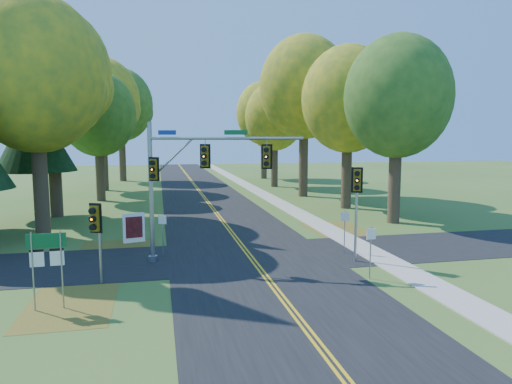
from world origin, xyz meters
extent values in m
plane|color=#385E21|center=(0.00, 0.00, 0.00)|extent=(160.00, 160.00, 0.00)
cube|color=black|center=(0.00, 0.00, 0.01)|extent=(8.00, 160.00, 0.02)
cube|color=black|center=(0.00, 2.00, 0.01)|extent=(60.00, 6.00, 0.02)
cube|color=gold|center=(-0.10, 0.00, 0.03)|extent=(0.10, 160.00, 0.01)
cube|color=gold|center=(0.10, 0.00, 0.03)|extent=(0.10, 160.00, 0.01)
cube|color=#9E998E|center=(6.20, 0.00, 0.03)|extent=(1.60, 160.00, 0.06)
cube|color=brown|center=(-6.50, 4.00, 0.01)|extent=(4.00, 6.00, 0.00)
cube|color=brown|center=(6.80, 6.00, 0.01)|extent=(3.50, 8.00, 0.00)
cube|color=brown|center=(-7.50, -3.00, 0.01)|extent=(3.00, 5.00, 0.00)
cylinder|color=#38281C|center=(-11.20, 9.30, 3.38)|extent=(0.86, 0.86, 6.75)
ellipsoid|color=gold|center=(-11.20, 9.30, 9.55)|extent=(8.00, 8.00, 9.20)
sphere|color=gold|center=(-9.60, 10.50, 8.75)|extent=(4.80, 4.80, 4.80)
sphere|color=gold|center=(-12.60, 8.50, 10.35)|extent=(4.40, 4.40, 4.40)
cylinder|color=#38281C|center=(11.50, 8.70, 3.04)|extent=(0.83, 0.83, 6.08)
ellipsoid|color=#4E7925|center=(11.50, 8.70, 8.60)|extent=(7.20, 7.20, 8.28)
sphere|color=#4E7925|center=(12.94, 9.78, 7.88)|extent=(4.32, 4.32, 4.32)
sphere|color=#4E7925|center=(10.24, 7.98, 9.32)|extent=(3.96, 3.96, 3.96)
cylinder|color=#38281C|center=(-11.80, 16.20, 3.71)|extent=(0.89, 0.89, 7.42)
ellipsoid|color=gold|center=(-11.80, 16.20, 10.43)|extent=(8.60, 8.60, 9.89)
sphere|color=gold|center=(-10.08, 17.49, 9.57)|extent=(5.16, 5.16, 5.16)
sphere|color=gold|center=(-13.30, 15.34, 11.29)|extent=(4.73, 4.73, 4.73)
cylinder|color=#38281C|center=(10.90, 15.50, 3.15)|extent=(0.84, 0.84, 6.30)
ellipsoid|color=gold|center=(10.90, 15.50, 8.96)|extent=(7.60, 7.60, 8.74)
sphere|color=gold|center=(12.42, 16.64, 8.20)|extent=(4.56, 4.56, 4.56)
sphere|color=gold|center=(9.57, 14.74, 9.72)|extent=(4.18, 4.18, 4.18)
cylinder|color=#38281C|center=(-9.60, 24.40, 2.81)|extent=(0.81, 0.81, 5.62)
ellipsoid|color=#4E7925|center=(-9.60, 24.40, 8.00)|extent=(6.80, 6.80, 7.82)
sphere|color=#4E7925|center=(-8.24, 25.42, 7.33)|extent=(4.08, 4.08, 4.08)
sphere|color=#4E7925|center=(-10.79, 23.72, 8.69)|extent=(3.74, 3.74, 3.74)
cylinder|color=#38281C|center=(9.80, 23.60, 3.83)|extent=(0.90, 0.90, 7.65)
ellipsoid|color=gold|center=(9.80, 23.60, 10.73)|extent=(8.80, 8.80, 10.12)
sphere|color=gold|center=(11.56, 24.92, 9.85)|extent=(5.28, 5.28, 5.28)
sphere|color=gold|center=(8.26, 22.72, 11.61)|extent=(4.84, 4.84, 4.84)
cylinder|color=#38281C|center=(-10.20, 33.10, 3.49)|extent=(0.87, 0.87, 6.98)
ellipsoid|color=gold|center=(-10.20, 33.10, 9.85)|extent=(8.20, 8.20, 9.43)
sphere|color=gold|center=(-8.56, 34.33, 9.03)|extent=(4.92, 4.92, 4.92)
sphere|color=gold|center=(-11.63, 32.28, 10.67)|extent=(4.51, 4.51, 4.51)
cylinder|color=#38281C|center=(9.20, 32.80, 2.93)|extent=(0.82, 0.82, 5.85)
ellipsoid|color=gold|center=(9.20, 32.80, 8.30)|extent=(7.00, 7.00, 8.05)
sphere|color=gold|center=(10.60, 33.85, 7.60)|extent=(4.20, 4.20, 4.20)
sphere|color=gold|center=(7.97, 32.10, 9.00)|extent=(3.85, 3.85, 3.85)
cylinder|color=#38281C|center=(-9.00, 44.00, 3.60)|extent=(0.88, 0.88, 7.20)
ellipsoid|color=#4E7925|center=(-9.00, 44.00, 10.14)|extent=(8.40, 8.40, 9.66)
sphere|color=#4E7925|center=(-7.32, 45.26, 9.30)|extent=(5.04, 5.04, 5.04)
sphere|color=#4E7925|center=(-10.47, 43.16, 10.98)|extent=(4.62, 4.62, 4.62)
cylinder|color=#38281C|center=(10.40, 43.50, 3.26)|extent=(0.85, 0.85, 6.53)
ellipsoid|color=gold|center=(10.40, 43.50, 9.26)|extent=(7.80, 7.80, 8.97)
sphere|color=gold|center=(11.96, 44.67, 8.47)|extent=(4.68, 4.68, 4.68)
sphere|color=gold|center=(9.04, 42.72, 10.04)|extent=(4.29, 4.29, 4.29)
cylinder|color=#38281C|center=(-13.00, 16.00, 1.71)|extent=(0.50, 0.50, 3.42)
cone|color=black|center=(-13.00, 16.00, 6.15)|extent=(5.60, 5.60, 5.45)
cone|color=black|center=(-13.00, 16.00, 10.04)|extent=(4.57, 4.57, 5.45)
cone|color=black|center=(-13.00, 16.00, 13.94)|extent=(3.55, 3.55, 5.45)
cylinder|color=gray|center=(-4.70, 2.00, 3.30)|extent=(0.21, 0.21, 6.59)
cylinder|color=gray|center=(-4.70, 2.00, 0.14)|extent=(0.41, 0.41, 0.28)
cylinder|color=gray|center=(-1.40, 0.73, 5.84)|extent=(6.64, 2.66, 0.13)
cylinder|color=gray|center=(-3.73, 1.63, 4.90)|extent=(2.02, 0.85, 1.95)
cylinder|color=gray|center=(-2.24, 1.05, 5.67)|extent=(0.04, 0.04, 0.34)
cube|color=#72590C|center=(-2.24, 1.05, 5.03)|extent=(0.40, 0.38, 0.94)
cube|color=black|center=(-2.24, 1.05, 5.03)|extent=(0.47, 0.20, 1.11)
sphere|color=orange|center=(-2.31, 0.85, 5.03)|extent=(0.17, 0.17, 0.17)
cylinder|color=black|center=(-2.31, 0.85, 5.33)|extent=(0.27, 0.22, 0.23)
cylinder|color=black|center=(-2.31, 0.85, 5.03)|extent=(0.27, 0.22, 0.23)
cylinder|color=black|center=(-2.31, 0.85, 4.73)|extent=(0.27, 0.22, 0.23)
cylinder|color=gray|center=(0.40, 0.03, 5.67)|extent=(0.04, 0.04, 0.34)
cube|color=#72590C|center=(0.40, 0.03, 5.03)|extent=(0.40, 0.38, 0.94)
cube|color=black|center=(0.40, 0.03, 5.03)|extent=(0.47, 0.20, 1.11)
sphere|color=orange|center=(0.32, -0.17, 5.03)|extent=(0.17, 0.17, 0.17)
cylinder|color=black|center=(0.32, -0.17, 5.33)|extent=(0.27, 0.22, 0.23)
cylinder|color=black|center=(0.32, -0.17, 5.03)|extent=(0.27, 0.22, 0.23)
cylinder|color=black|center=(0.32, -0.17, 4.73)|extent=(0.27, 0.22, 0.23)
cube|color=#72590C|center=(-4.53, 1.78, 4.43)|extent=(0.40, 0.38, 0.94)
cube|color=black|center=(-4.53, 1.78, 4.43)|extent=(0.47, 0.20, 1.11)
sphere|color=orange|center=(-4.61, 1.58, 4.43)|extent=(0.17, 0.17, 0.17)
cylinder|color=black|center=(-4.61, 1.58, 4.73)|extent=(0.27, 0.22, 0.23)
cylinder|color=black|center=(-4.61, 1.58, 4.43)|extent=(0.27, 0.22, 0.23)
cylinder|color=black|center=(-4.61, 1.58, 4.13)|extent=(0.27, 0.22, 0.23)
cube|color=navy|center=(-3.91, 1.70, 6.10)|extent=(0.80, 0.34, 0.21)
cube|color=#0C5926|center=(-0.92, 0.54, 6.10)|extent=(0.98, 0.41, 0.21)
cylinder|color=#9799A0|center=(4.74, 0.02, 2.21)|extent=(0.12, 0.12, 4.42)
cube|color=#72590C|center=(4.64, -0.18, 3.92)|extent=(0.44, 0.42, 1.01)
cube|color=black|center=(4.64, -0.18, 3.92)|extent=(0.49, 0.25, 1.19)
sphere|color=orange|center=(4.55, -0.39, 3.92)|extent=(0.18, 0.18, 0.18)
cylinder|color=black|center=(4.55, -0.39, 4.24)|extent=(0.29, 0.25, 0.24)
cylinder|color=black|center=(4.55, -0.39, 3.92)|extent=(0.29, 0.25, 0.24)
cylinder|color=black|center=(4.55, -0.39, 3.60)|extent=(0.29, 0.25, 0.24)
cylinder|color=gray|center=(-6.71, -0.91, 1.62)|extent=(0.12, 0.12, 3.23)
cube|color=#72590C|center=(-6.80, -1.12, 2.73)|extent=(0.44, 0.42, 1.01)
cube|color=black|center=(-6.80, -1.12, 2.73)|extent=(0.49, 0.25, 1.19)
sphere|color=orange|center=(-6.89, -1.33, 2.73)|extent=(0.18, 0.18, 0.18)
cylinder|color=black|center=(-6.89, -1.33, 3.05)|extent=(0.29, 0.25, 0.24)
cylinder|color=black|center=(-6.89, -1.33, 2.73)|extent=(0.29, 0.25, 0.24)
cylinder|color=black|center=(-6.89, -1.33, 2.40)|extent=(0.29, 0.25, 0.24)
cylinder|color=gray|center=(-8.58, -3.49, 1.37)|extent=(0.05, 0.05, 2.73)
cylinder|color=gray|center=(-7.67, -3.44, 1.37)|extent=(0.05, 0.05, 2.73)
cube|color=#0B4F24|center=(-8.13, -3.44, 2.41)|extent=(1.27, 0.11, 0.50)
cube|color=silver|center=(-8.13, -3.44, 2.41)|extent=(1.09, 0.07, 0.07)
cube|color=silver|center=(-8.44, -3.46, 1.77)|extent=(0.46, 0.06, 0.50)
cube|color=black|center=(-8.44, -3.46, 2.08)|extent=(0.45, 0.03, 0.09)
cube|color=silver|center=(-7.81, -3.42, 1.77)|extent=(0.46, 0.06, 0.50)
cube|color=black|center=(-7.81, -3.42, 2.08)|extent=(0.45, 0.03, 0.09)
cube|color=white|center=(-5.77, 6.33, 0.83)|extent=(1.20, 0.46, 1.66)
cube|color=maroon|center=(-5.75, 6.24, 0.87)|extent=(0.89, 0.25, 1.20)
cube|color=white|center=(-6.21, 6.22, 0.14)|extent=(0.09, 0.09, 0.28)
cube|color=white|center=(-5.32, 6.45, 0.14)|extent=(0.09, 0.09, 0.28)
cylinder|color=gray|center=(4.86, 1.60, 1.10)|extent=(0.05, 0.05, 2.20)
cube|color=silver|center=(4.85, 1.58, 1.90)|extent=(0.40, 0.18, 0.45)
cylinder|color=gray|center=(4.20, -2.64, 1.11)|extent=(0.05, 0.05, 2.22)
cube|color=silver|center=(4.20, -2.66, 1.92)|extent=(0.42, 0.08, 0.45)
cylinder|color=gray|center=(-4.20, 2.92, 1.07)|extent=(0.05, 0.05, 2.14)
cube|color=white|center=(-4.21, 2.90, 1.85)|extent=(0.39, 0.18, 0.44)
camera|label=1|loc=(-4.35, -19.72, 5.90)|focal=32.00mm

